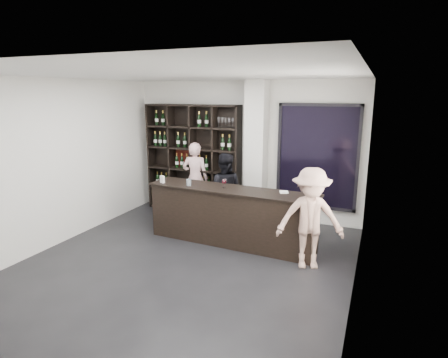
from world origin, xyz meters
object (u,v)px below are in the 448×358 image
at_px(taster_pink, 195,178).
at_px(customer, 310,219).
at_px(wine_shelf, 193,159).
at_px(taster_black, 224,191).
at_px(tasting_counter, 231,216).

relative_size(taster_pink, customer, 1.02).
height_order(wine_shelf, taster_black, wine_shelf).
bearing_deg(customer, tasting_counter, 147.13).
bearing_deg(customer, taster_black, 131.39).
height_order(tasting_counter, taster_black, taster_black).
bearing_deg(taster_pink, customer, 140.44).
bearing_deg(customer, taster_pink, 131.49).
relative_size(wine_shelf, customer, 1.53).
bearing_deg(taster_pink, tasting_counter, 128.04).
relative_size(taster_black, customer, 0.95).
bearing_deg(customer, wine_shelf, 130.28).
bearing_deg(taster_black, wine_shelf, -45.87).
bearing_deg(taster_black, taster_pink, -42.50).
height_order(tasting_counter, taster_pink, taster_pink).
bearing_deg(taster_black, customer, 137.17).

